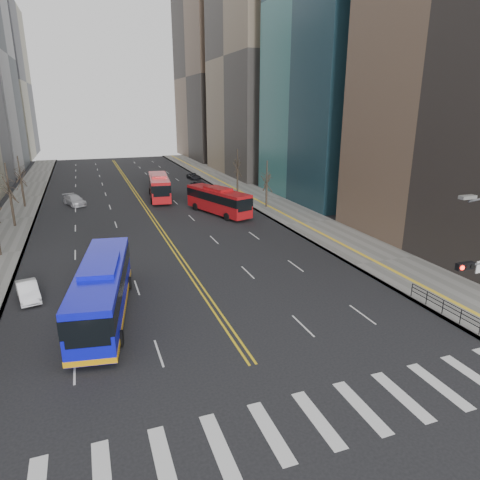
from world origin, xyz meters
The scene contains 15 objects.
ground centered at (0.00, 0.00, 0.00)m, with size 220.00×220.00×0.00m, color black.
sidewalk_right centered at (17.50, 45.00, 0.07)m, with size 7.00×130.00×0.15m, color slate.
sidewalk_left centered at (-16.50, 45.00, 0.07)m, with size 5.00×130.00×0.15m, color slate.
crosswalk centered at (0.00, 0.00, 0.01)m, with size 26.70×4.00×0.01m.
centerline centered at (0.00, 55.00, 0.01)m, with size 0.55×100.00×0.01m.
office_towers centered at (0.12, 68.51, 23.92)m, with size 83.00×134.00×58.00m.
pedestrian_railing centered at (14.30, 6.00, 0.82)m, with size 0.06×6.06×1.02m.
street_trees centered at (-7.18, 34.55, 4.87)m, with size 35.20×47.20×7.60m.
blue_bus centered at (-7.34, 13.97, 2.01)m, with size 4.98×13.57×3.84m.
red_bus_near centered at (8.59, 38.93, 1.98)m, with size 6.01×11.47×3.56m.
red_bus_far centered at (3.00, 51.42, 2.08)m, with size 4.13×12.10×3.74m.
car_white centered at (-12.50, 18.63, 0.65)m, with size 1.37×3.93×1.29m, color white.
car_dark_mid centered at (10.75, 56.05, 0.78)m, with size 1.84×4.58×1.56m, color black.
car_silver centered at (-9.38, 51.08, 0.72)m, with size 2.01×4.95×1.44m, color #AFAFB4.
car_dark_far centered at (12.50, 67.59, 0.57)m, with size 1.89×4.11×1.14m, color black.
Camera 1 is at (-7.74, -14.00, 13.70)m, focal length 32.00 mm.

